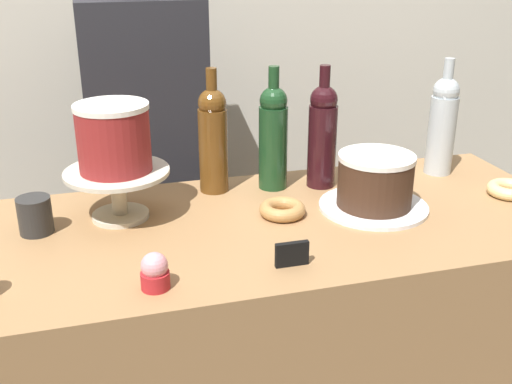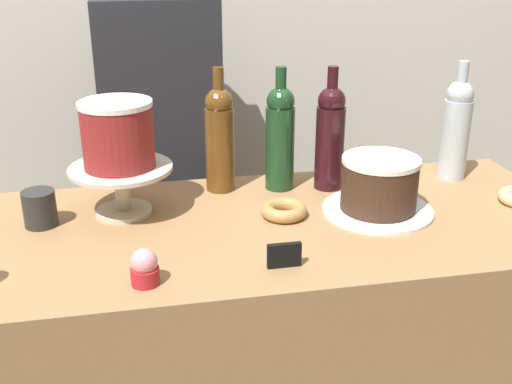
# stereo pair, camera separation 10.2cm
# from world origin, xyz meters

# --- Properties ---
(back_wall) EXTENTS (6.00, 0.05, 2.60)m
(back_wall) POSITION_xyz_m (0.00, 0.89, 1.30)
(back_wall) COLOR beige
(back_wall) RESTS_ON ground_plane
(display_counter) EXTENTS (1.57, 0.63, 0.93)m
(display_counter) POSITION_xyz_m (0.00, 0.00, 0.47)
(display_counter) COLOR #997047
(display_counter) RESTS_ON ground_plane
(cake_stand_pedestal) EXTENTS (0.25, 0.25, 0.12)m
(cake_stand_pedestal) POSITION_xyz_m (-0.30, 0.12, 1.02)
(cake_stand_pedestal) COLOR beige
(cake_stand_pedestal) RESTS_ON display_counter
(white_layer_cake) EXTENTS (0.17, 0.17, 0.16)m
(white_layer_cake) POSITION_xyz_m (-0.30, 0.12, 1.13)
(white_layer_cake) COLOR maroon
(white_layer_cake) RESTS_ON cake_stand_pedestal
(silver_serving_platter) EXTENTS (0.27, 0.27, 0.01)m
(silver_serving_platter) POSITION_xyz_m (0.30, 0.01, 0.94)
(silver_serving_platter) COLOR white
(silver_serving_platter) RESTS_ON display_counter
(chocolate_round_cake) EXTENTS (0.19, 0.19, 0.13)m
(chocolate_round_cake) POSITION_xyz_m (0.30, 0.01, 1.01)
(chocolate_round_cake) COLOR #3D2619
(chocolate_round_cake) RESTS_ON silver_serving_platter
(wine_bottle_green) EXTENTS (0.08, 0.08, 0.33)m
(wine_bottle_green) POSITION_xyz_m (0.11, 0.21, 1.08)
(wine_bottle_green) COLOR #193D1E
(wine_bottle_green) RESTS_ON display_counter
(wine_bottle_dark_red) EXTENTS (0.08, 0.08, 0.33)m
(wine_bottle_dark_red) POSITION_xyz_m (0.24, 0.19, 1.08)
(wine_bottle_dark_red) COLOR black
(wine_bottle_dark_red) RESTS_ON display_counter
(wine_bottle_clear) EXTENTS (0.08, 0.08, 0.33)m
(wine_bottle_clear) POSITION_xyz_m (0.59, 0.19, 1.08)
(wine_bottle_clear) COLOR #B2BCC1
(wine_bottle_clear) RESTS_ON display_counter
(wine_bottle_amber) EXTENTS (0.08, 0.08, 0.33)m
(wine_bottle_amber) POSITION_xyz_m (-0.05, 0.23, 1.08)
(wine_bottle_amber) COLOR #5B3814
(wine_bottle_amber) RESTS_ON display_counter
(cupcake_strawberry) EXTENTS (0.06, 0.06, 0.07)m
(cupcake_strawberry) POSITION_xyz_m (-0.26, -0.23, 0.97)
(cupcake_strawberry) COLOR red
(cupcake_strawberry) RESTS_ON display_counter
(donut_maple) EXTENTS (0.11, 0.11, 0.03)m
(donut_maple) POSITION_xyz_m (0.07, 0.03, 0.95)
(donut_maple) COLOR #B27F47
(donut_maple) RESTS_ON display_counter
(price_sign_chalkboard) EXTENTS (0.07, 0.01, 0.05)m
(price_sign_chalkboard) POSITION_xyz_m (0.02, -0.21, 0.96)
(price_sign_chalkboard) COLOR black
(price_sign_chalkboard) RESTS_ON display_counter
(coffee_cup_ceramic) EXTENTS (0.08, 0.08, 0.08)m
(coffee_cup_ceramic) POSITION_xyz_m (-0.49, 0.09, 0.98)
(coffee_cup_ceramic) COLOR #282828
(coffee_cup_ceramic) RESTS_ON display_counter
(barista_figure) EXTENTS (0.36, 0.22, 1.60)m
(barista_figure) POSITION_xyz_m (-0.18, 0.58, 0.84)
(barista_figure) COLOR black
(barista_figure) RESTS_ON ground_plane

